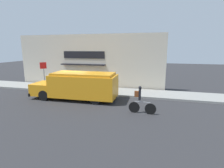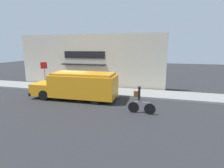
% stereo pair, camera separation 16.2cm
% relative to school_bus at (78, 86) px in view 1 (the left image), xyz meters
% --- Properties ---
extents(ground_plane, '(70.00, 70.00, 0.00)m').
position_rel_school_bus_xyz_m(ground_plane, '(-1.10, 1.52, -1.11)').
color(ground_plane, '#2B2B2D').
extents(sidewalk, '(28.00, 2.69, 0.16)m').
position_rel_school_bus_xyz_m(sidewalk, '(-1.10, 2.86, -1.03)').
color(sidewalk, gray).
rests_on(sidewalk, ground_plane).
extents(storefront, '(15.53, 0.78, 5.33)m').
position_rel_school_bus_xyz_m(storefront, '(-1.11, 4.47, 1.56)').
color(storefront, beige).
rests_on(storefront, ground_plane).
extents(school_bus, '(6.83, 2.66, 2.13)m').
position_rel_school_bus_xyz_m(school_bus, '(0.00, 0.00, 0.00)').
color(school_bus, orange).
rests_on(school_bus, ground_plane).
extents(cyclist, '(1.69, 0.21, 1.73)m').
position_rel_school_bus_xyz_m(cyclist, '(5.04, -1.77, -0.30)').
color(cyclist, black).
rests_on(cyclist, ground_plane).
extents(stop_sign_post, '(0.45, 0.45, 2.53)m').
position_rel_school_bus_xyz_m(stop_sign_post, '(-4.69, 2.29, 0.74)').
color(stop_sign_post, slate).
rests_on(stop_sign_post, sidewalk).
extents(trash_bin, '(0.57, 0.57, 0.98)m').
position_rel_school_bus_xyz_m(trash_bin, '(-2.33, 2.74, -0.46)').
color(trash_bin, '#2D5138').
rests_on(trash_bin, sidewalk).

